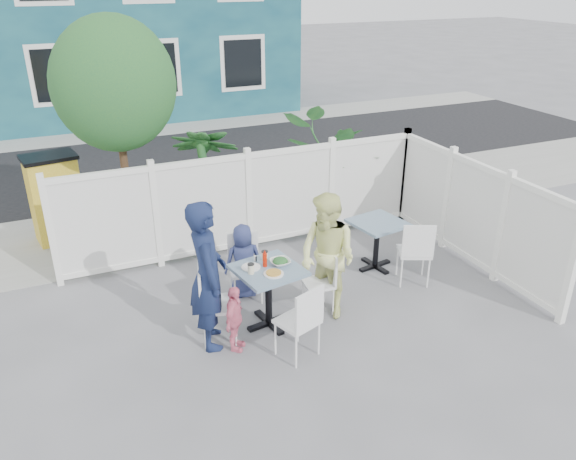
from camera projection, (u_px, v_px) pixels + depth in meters
name	position (u px, v px, depth m)	size (l,w,h in m)	color
ground	(309.00, 327.00, 7.10)	(80.00, 80.00, 0.00)	slate
near_sidewalk	(219.00, 217.00, 10.25)	(24.00, 2.60, 0.01)	gray
street	(172.00, 161.00, 13.33)	(24.00, 5.00, 0.01)	black
far_sidewalk	(147.00, 130.00, 15.90)	(24.00, 1.60, 0.01)	gray
building	(99.00, 10.00, 17.28)	(11.00, 6.00, 6.00)	#103C52
fence_back	(249.00, 203.00, 8.80)	(5.86, 0.08, 1.60)	white
fence_right	(473.00, 215.00, 8.37)	(0.08, 3.66, 1.60)	white
tree	(114.00, 85.00, 8.17)	(1.80, 1.62, 3.59)	#382316
utility_cabinet	(56.00, 200.00, 9.15)	(0.75, 0.54, 1.40)	gold
potted_shrub_a	(209.00, 183.00, 9.15)	(1.07, 1.07, 1.91)	#1C532B
potted_shrub_b	(335.00, 168.00, 9.90)	(1.70, 1.47, 1.89)	#1C532B
main_table	(268.00, 281.00, 6.91)	(0.88, 0.88, 0.81)	#466275
spare_table	(377.00, 232.00, 8.30)	(0.82, 0.82, 0.75)	#466275
chair_left	(211.00, 298.00, 6.65)	(0.53, 0.54, 0.98)	white
chair_right	(323.00, 277.00, 7.27)	(0.41, 0.43, 0.85)	white
chair_back	(245.00, 262.00, 7.56)	(0.48, 0.47, 0.92)	white
chair_near	(302.00, 318.00, 6.32)	(0.54, 0.53, 0.94)	white
chair_spare	(416.00, 249.00, 7.85)	(0.58, 0.57, 0.98)	white
man	(208.00, 275.00, 6.45)	(0.67, 0.44, 1.84)	#141E41
woman	(327.00, 257.00, 7.07)	(0.80, 0.63, 1.65)	#EAF44B
boy	(244.00, 261.00, 7.59)	(0.52, 0.34, 1.06)	navy
toddler	(235.00, 319.00, 6.53)	(0.49, 0.20, 0.84)	pink
plate_main	(274.00, 274.00, 6.70)	(0.24, 0.24, 0.02)	white
plate_side	(251.00, 267.00, 6.85)	(0.23, 0.23, 0.02)	white
salad_bowl	(280.00, 262.00, 6.92)	(0.25, 0.25, 0.06)	white
coffee_cup_a	(251.00, 269.00, 6.70)	(0.08, 0.08, 0.12)	beige
coffee_cup_b	(265.00, 256.00, 6.99)	(0.08, 0.08, 0.12)	beige
ketchup_bottle	(265.00, 260.00, 6.85)	(0.05, 0.05, 0.17)	#BB1905
salt_shaker	(255.00, 258.00, 6.99)	(0.03, 0.03, 0.07)	white
pepper_shaker	(256.00, 259.00, 7.00)	(0.03, 0.03, 0.06)	black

